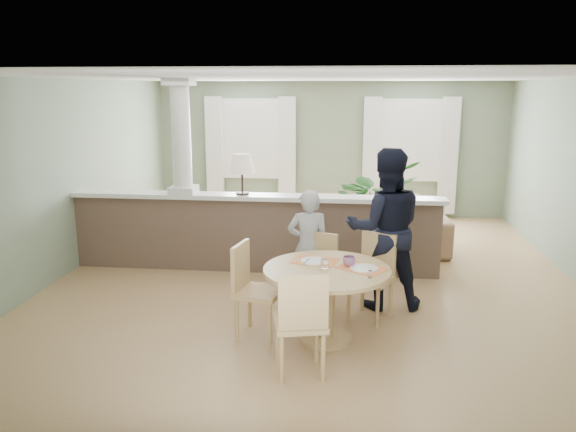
# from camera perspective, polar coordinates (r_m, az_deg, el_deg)

# --- Properties ---
(ground) EXTENTS (8.00, 8.00, 0.00)m
(ground) POSITION_cam_1_polar(r_m,az_deg,el_deg) (7.86, 2.80, -6.21)
(ground) COLOR tan
(ground) RESTS_ON ground
(room_shell) EXTENTS (7.02, 8.02, 2.71)m
(room_shell) POSITION_cam_1_polar(r_m,az_deg,el_deg) (8.09, 3.04, 7.50)
(room_shell) COLOR gray
(room_shell) RESTS_ON ground
(pony_wall) EXTENTS (5.32, 0.38, 2.70)m
(pony_wall) POSITION_cam_1_polar(r_m,az_deg,el_deg) (7.97, -4.13, -0.66)
(pony_wall) COLOR brown
(pony_wall) RESTS_ON ground
(sofa) EXTENTS (3.01, 1.37, 0.86)m
(sofa) POSITION_cam_1_polar(r_m,az_deg,el_deg) (9.04, 6.62, -0.90)
(sofa) COLOR #9B7454
(sofa) RESTS_ON ground
(houseplant) EXTENTS (1.68, 1.58, 1.50)m
(houseplant) POSITION_cam_1_polar(r_m,az_deg,el_deg) (9.09, 8.73, 1.19)
(houseplant) COLOR #2C6126
(houseplant) RESTS_ON ground
(dining_table) EXTENTS (1.30, 1.30, 0.89)m
(dining_table) POSITION_cam_1_polar(r_m,az_deg,el_deg) (5.78, 4.03, -6.82)
(dining_table) COLOR tan
(dining_table) RESTS_ON ground
(chair_far_boy) EXTENTS (0.52, 0.52, 0.90)m
(chair_far_boy) POSITION_cam_1_polar(r_m,az_deg,el_deg) (6.66, 3.11, -5.28)
(chair_far_boy) COLOR tan
(chair_far_boy) RESTS_ON ground
(chair_far_man) EXTENTS (0.59, 0.59, 0.97)m
(chair_far_man) POSITION_cam_1_polar(r_m,az_deg,el_deg) (6.46, 8.69, -5.65)
(chair_far_man) COLOR tan
(chair_far_man) RESTS_ON ground
(chair_near) EXTENTS (0.55, 0.55, 1.02)m
(chair_near) POSITION_cam_1_polar(r_m,az_deg,el_deg) (5.08, 1.34, -10.42)
(chair_near) COLOR tan
(chair_near) RESTS_ON ground
(chair_side) EXTENTS (0.53, 0.53, 1.00)m
(chair_side) POSITION_cam_1_polar(r_m,az_deg,el_deg) (5.93, -3.69, -7.06)
(chair_side) COLOR tan
(chair_side) RESTS_ON ground
(child_person) EXTENTS (0.54, 0.38, 1.40)m
(child_person) POSITION_cam_1_polar(r_m,az_deg,el_deg) (6.78, 2.09, -3.13)
(child_person) COLOR #999A9E
(child_person) RESTS_ON ground
(man_person) EXTENTS (0.99, 0.81, 1.91)m
(man_person) POSITION_cam_1_polar(r_m,az_deg,el_deg) (6.68, 9.84, -1.31)
(man_person) COLOR black
(man_person) RESTS_ON ground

